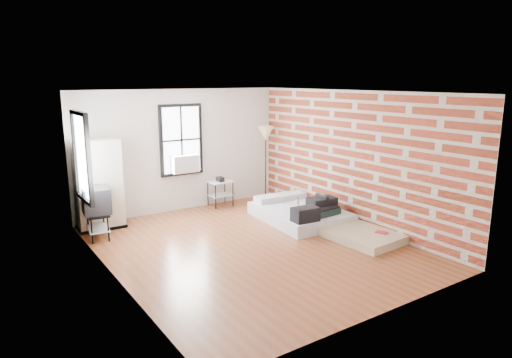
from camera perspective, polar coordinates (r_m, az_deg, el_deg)
ground at (r=8.49m, az=-0.47°, el=-8.44°), size 6.00×6.00×0.00m
room_shell at (r=8.46m, az=-0.53°, el=3.67°), size 5.02×6.02×2.80m
mattress_main at (r=9.98m, az=5.57°, el=-4.18°), size 1.68×2.17×0.66m
mattress_bare at (r=9.32m, az=10.75°, el=-5.88°), size 1.20×2.10×0.44m
wardrobe at (r=9.80m, az=-19.08°, el=-0.67°), size 0.95×0.57×1.84m
side_table at (r=11.01m, az=-4.49°, el=-0.90°), size 0.56×0.45×0.72m
floor_lamp at (r=11.42m, az=1.22°, el=5.31°), size 0.40×0.40×1.87m
tv_stand at (r=9.25m, az=-19.33°, el=-2.75°), size 0.57×0.75×1.00m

